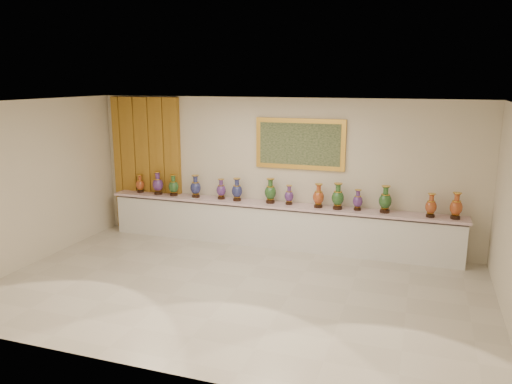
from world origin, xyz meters
TOP-DOWN VIEW (x-y plane):
  - ground at (0.00, 0.00)m, footprint 8.00×8.00m
  - room at (-2.48, 2.44)m, footprint 8.00×8.00m
  - counter at (0.00, 2.27)m, footprint 7.28×0.48m
  - vase_0 at (-3.14, 2.28)m, footprint 0.22×0.22m
  - vase_1 at (-2.67, 2.23)m, footprint 0.25×0.25m
  - vase_2 at (-2.28, 2.22)m, footprint 0.27×0.27m
  - vase_3 at (-1.77, 2.24)m, footprint 0.27×0.27m
  - vase_4 at (-1.20, 2.28)m, footprint 0.21×0.21m
  - vase_5 at (-0.83, 2.24)m, footprint 0.24×0.24m
  - vase_6 at (-0.13, 2.28)m, footprint 0.26×0.26m
  - vase_7 at (0.26, 2.29)m, footprint 0.18×0.18m
  - vase_8 at (0.87, 2.24)m, footprint 0.23×0.23m
  - vase_9 at (1.25, 2.23)m, footprint 0.29×0.29m
  - vase_10 at (1.62, 2.28)m, footprint 0.20×0.20m
  - vase_11 at (2.13, 2.27)m, footprint 0.26×0.26m
  - vase_12 at (2.94, 2.22)m, footprint 0.24×0.24m
  - vase_13 at (3.37, 2.23)m, footprint 0.25×0.25m
  - label_card at (-1.79, 2.13)m, footprint 0.10×0.06m

SIDE VIEW (x-z plane):
  - ground at x=0.00m, z-range 0.00..0.00m
  - counter at x=0.00m, z-range -0.01..0.89m
  - label_card at x=-1.79m, z-range 0.90..0.90m
  - vase_7 at x=0.26m, z-range 0.88..1.27m
  - vase_0 at x=-3.14m, z-range 0.88..1.28m
  - vase_10 at x=1.62m, z-range 0.88..1.28m
  - vase_4 at x=-1.20m, z-range 0.88..1.30m
  - vase_12 at x=2.94m, z-range 0.88..1.31m
  - vase_2 at x=-2.28m, z-range 0.88..1.34m
  - vase_5 at x=-0.83m, z-range 0.88..1.35m
  - vase_8 at x=0.87m, z-range 0.88..1.35m
  - vase_3 at x=-1.77m, z-range 0.88..1.35m
  - vase_13 at x=3.37m, z-range 0.87..1.36m
  - vase_1 at x=-2.67m, z-range 0.87..1.37m
  - vase_6 at x=-0.13m, z-range 0.87..1.38m
  - vase_9 at x=1.25m, z-range 0.87..1.38m
  - vase_11 at x=2.13m, z-range 0.87..1.39m
  - room at x=-2.48m, z-range -2.40..5.60m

